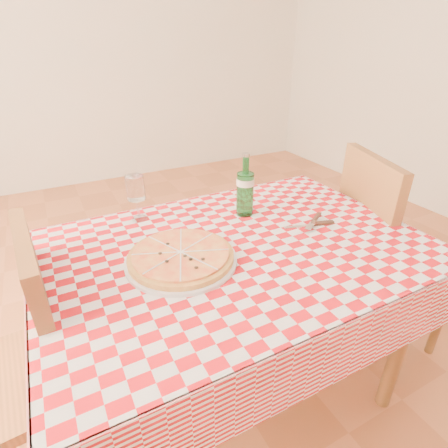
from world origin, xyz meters
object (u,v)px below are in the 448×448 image
at_px(dining_table, 237,269).
at_px(pizza_plate, 181,256).
at_px(wine_glass, 137,198).
at_px(water_bottle, 245,185).
at_px(chair_near, 380,242).
at_px(chair_far, 18,359).

distance_m(dining_table, pizza_plate, 0.24).
relative_size(dining_table, wine_glass, 6.68).
relative_size(dining_table, water_bottle, 4.79).
bearing_deg(chair_near, chair_far, -162.60).
height_order(chair_near, chair_far, chair_near).
bearing_deg(water_bottle, chair_near, -16.83).
relative_size(chair_far, wine_glass, 5.14).
xyz_separation_m(dining_table, water_bottle, (0.15, 0.20, 0.22)).
bearing_deg(pizza_plate, chair_near, 0.98).
height_order(chair_far, water_bottle, water_bottle).
relative_size(dining_table, chair_far, 1.30).
bearing_deg(dining_table, wine_glass, 124.79).
height_order(chair_near, wine_glass, chair_near).
xyz_separation_m(pizza_plate, wine_glass, (-0.04, 0.36, 0.07)).
xyz_separation_m(chair_near, pizza_plate, (-0.98, -0.02, 0.23)).
bearing_deg(chair_near, dining_table, -159.94).
relative_size(dining_table, pizza_plate, 3.38).
bearing_deg(chair_near, pizza_plate, -159.87).
bearing_deg(water_bottle, chair_far, -170.63).
relative_size(chair_near, wine_glass, 5.37).
bearing_deg(pizza_plate, dining_table, 1.25).
relative_size(chair_near, chair_far, 1.04).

